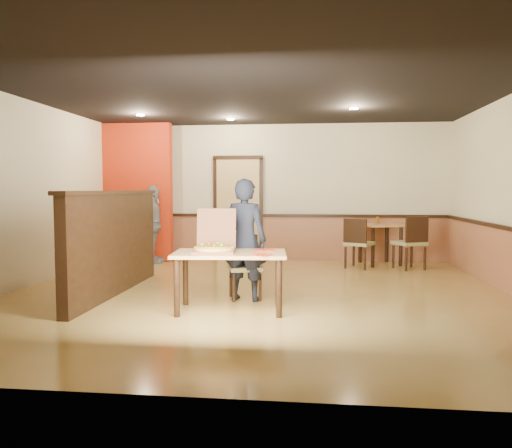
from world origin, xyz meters
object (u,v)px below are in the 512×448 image
Objects in this scene: side_table at (380,233)px; pizza_box at (215,247)px; diner_chair at (244,264)px; passerby at (153,224)px; diner at (245,240)px; side_chair_left at (358,241)px; condiment at (378,220)px; side_chair_right at (412,240)px; main_table at (230,261)px.

side_table is 1.52× the size of pizza_box.
pizza_box is at bearing -124.68° from diner_chair.
passerby reaches higher than diner_chair.
diner_chair is at bearing -68.44° from diner.
diner_chair is 0.91× the size of side_chair_left.
passerby is 2.51× the size of pizza_box.
passerby is at bearing -175.84° from side_table.
pizza_box is 4.73m from condiment.
side_chair_left is 0.58× the size of diner.
diner_chair is 0.87× the size of side_chair_right.
condiment is at bearing -110.13° from diner.
side_chair_left is at bearing -25.07° from side_chair_right.
side_chair_right is (2.78, 3.43, -0.07)m from main_table.
side_table is at bearing -100.59° from side_chair_left.
pizza_box is at bearing 24.52° from side_chair_right.
diner is (-2.20, -3.45, 0.19)m from side_table.
side_table is 4.10m from diner.
diner is at bearing -122.60° from side_table.
diner_chair is 3.98m from condiment.
side_chair_left is 4.00m from pizza_box.
diner is at bearing -96.26° from diner_chair.
main_table is at bearing 26.18° from side_chair_right.
condiment is (4.41, 0.32, 0.09)m from passerby.
pizza_box is at bearing 87.57° from side_chair_left.
main_table is 0.25m from pizza_box.
pizza_box is at bearing 77.42° from diner.
side_chair_left is 0.60× the size of passerby.
pizza_box is (1.98, -3.74, 0.01)m from passerby.
passerby is (-4.94, 0.29, 0.24)m from side_chair_right.
diner_chair is at bearing 65.80° from pizza_box.
diner_chair is at bearing -123.97° from side_table.
side_chair_right is 4.96m from passerby.
pizza_box reaches higher than diner_chair.
passerby is at bearing -28.17° from side_chair_right.
side_chair_right is at bearing 28.82° from diner_chair.
diner_chair is at bearing -123.33° from condiment.
pizza_box reaches higher than side_chair_right.
side_chair_right is 0.61× the size of diner.
pizza_box is at bearing -120.88° from condiment.
pizza_box is (-0.28, -0.62, -0.02)m from diner.
main_table is 0.90× the size of passerby.
side_chair_right is (2.71, 2.69, 0.07)m from diner_chair.
side_chair_left reaches higher than side_table.
side_chair_right is at bearing 43.79° from pizza_box.
side_table is at bearing -110.77° from diner.
side_chair_right is at bearing -121.65° from diner.
side_chair_left is 0.96m from side_chair_right.
side_chair_right reaches higher than main_table.
side_table is at bearing -92.51° from passerby.
pizza_box reaches higher than side_chair_left.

